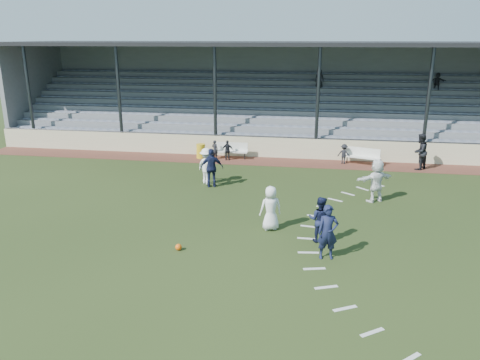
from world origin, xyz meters
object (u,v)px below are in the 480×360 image
(bench_right, at_px, (362,155))
(trash_bin, at_px, (201,151))
(player_white_lead, at_px, (271,208))
(player_navy_lead, at_px, (328,232))
(football, at_px, (179,247))
(official, at_px, (420,152))
(bench_left, at_px, (231,149))

(bench_right, distance_m, trash_bin, 9.30)
(player_white_lead, bearing_deg, bench_right, -134.27)
(trash_bin, xyz_separation_m, player_navy_lead, (7.20, -12.08, 0.47))
(player_white_lead, bearing_deg, football, 16.91)
(bench_right, relative_size, player_white_lead, 1.20)
(bench_right, height_order, player_white_lead, player_white_lead)
(football, distance_m, player_navy_lead, 5.00)
(football, xyz_separation_m, official, (9.99, 11.83, 0.89))
(bench_right, bearing_deg, trash_bin, -161.17)
(trash_bin, distance_m, football, 12.51)
(bench_right, bearing_deg, official, 8.39)
(bench_left, xyz_separation_m, trash_bin, (-1.77, -0.20, -0.15))
(player_white_lead, xyz_separation_m, official, (7.11, 9.52, 0.16))
(player_navy_lead, distance_m, official, 12.66)
(bench_right, distance_m, player_navy_lead, 12.32)
(bench_left, height_order, bench_right, same)
(bench_right, bearing_deg, bench_left, -162.60)
(bench_left, bearing_deg, player_navy_lead, -66.06)
(bench_left, bearing_deg, player_white_lead, -71.57)
(official, bearing_deg, bench_right, -59.82)
(football, height_order, official, official)
(bench_left, distance_m, player_navy_lead, 13.43)
(football, bearing_deg, player_white_lead, 38.70)
(bench_left, relative_size, bench_right, 0.99)
(player_navy_lead, bearing_deg, official, 57.52)
(bench_left, height_order, player_white_lead, player_white_lead)
(bench_left, height_order, official, official)
(bench_left, height_order, football, bench_left)
(player_white_lead, height_order, player_navy_lead, player_navy_lead)
(player_white_lead, distance_m, player_navy_lead, 2.93)
(trash_bin, relative_size, player_white_lead, 0.50)
(official, bearing_deg, football, 0.12)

